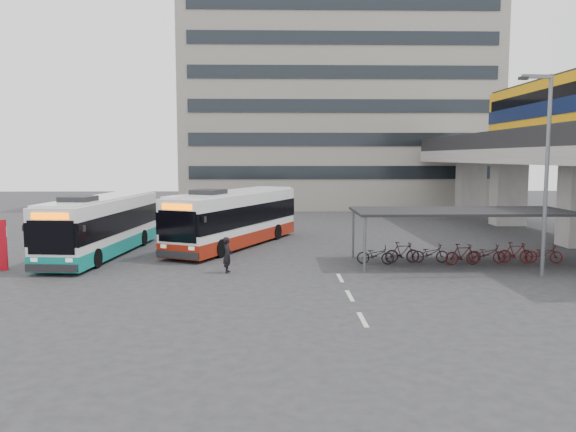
{
  "coord_description": "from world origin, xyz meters",
  "views": [
    {
      "loc": [
        -0.21,
        -22.79,
        4.99
      ],
      "look_at": [
        0.47,
        5.66,
        2.0
      ],
      "focal_mm": 35.0,
      "sensor_mm": 36.0,
      "label": 1
    }
  ],
  "objects_px": {
    "pedestrian": "(228,255)",
    "bus_main": "(235,219)",
    "bus_teal": "(102,226)",
    "lamp_post": "(545,163)"
  },
  "relations": [
    {
      "from": "bus_teal",
      "to": "pedestrian",
      "type": "bearing_deg",
      "value": -29.19
    },
    {
      "from": "bus_main",
      "to": "bus_teal",
      "type": "relative_size",
      "value": 1.03
    },
    {
      "from": "pedestrian",
      "to": "bus_main",
      "type": "bearing_deg",
      "value": 3.76
    },
    {
      "from": "lamp_post",
      "to": "bus_main",
      "type": "bearing_deg",
      "value": 142.15
    },
    {
      "from": "bus_teal",
      "to": "pedestrian",
      "type": "relative_size",
      "value": 7.02
    },
    {
      "from": "lamp_post",
      "to": "pedestrian",
      "type": "bearing_deg",
      "value": 169.92
    },
    {
      "from": "bus_teal",
      "to": "lamp_post",
      "type": "bearing_deg",
      "value": -10.64
    },
    {
      "from": "bus_main",
      "to": "lamp_post",
      "type": "distance_m",
      "value": 16.16
    },
    {
      "from": "bus_teal",
      "to": "pedestrian",
      "type": "height_order",
      "value": "bus_teal"
    },
    {
      "from": "bus_main",
      "to": "lamp_post",
      "type": "relative_size",
      "value": 1.35
    }
  ]
}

